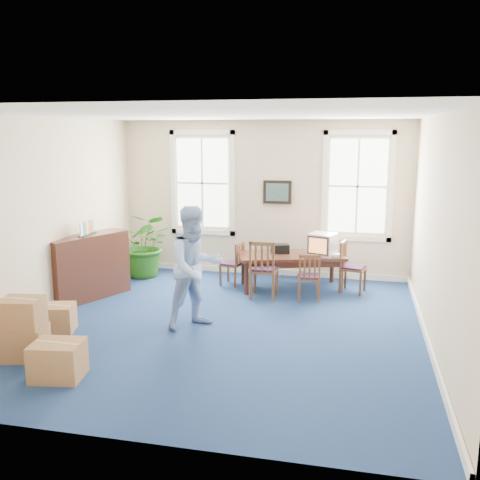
% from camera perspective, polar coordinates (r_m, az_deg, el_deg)
% --- Properties ---
extents(floor, '(6.50, 6.50, 0.00)m').
position_cam_1_polar(floor, '(8.38, -1.59, -9.18)').
color(floor, navy).
rests_on(floor, ground).
extents(ceiling, '(6.50, 6.50, 0.00)m').
position_cam_1_polar(ceiling, '(7.85, -1.72, 13.27)').
color(ceiling, white).
rests_on(ceiling, ground).
extents(wall_back, '(6.50, 0.00, 6.50)m').
position_cam_1_polar(wall_back, '(11.10, 2.49, 4.42)').
color(wall_back, beige).
rests_on(wall_back, ground).
extents(wall_front, '(6.50, 0.00, 6.50)m').
position_cam_1_polar(wall_front, '(4.95, -10.98, -4.53)').
color(wall_front, beige).
rests_on(wall_front, ground).
extents(wall_left, '(0.00, 6.50, 6.50)m').
position_cam_1_polar(wall_left, '(9.16, -20.16, 2.26)').
color(wall_left, beige).
rests_on(wall_left, ground).
extents(wall_right, '(0.00, 6.50, 6.50)m').
position_cam_1_polar(wall_right, '(7.79, 20.27, 0.76)').
color(wall_right, beige).
rests_on(wall_right, ground).
extents(baseboard_back, '(6.00, 0.04, 0.12)m').
position_cam_1_polar(baseboard_back, '(11.36, 2.40, -3.33)').
color(baseboard_back, white).
rests_on(baseboard_back, ground).
extents(baseboard_left, '(0.04, 6.50, 0.12)m').
position_cam_1_polar(baseboard_left, '(9.49, -19.38, -6.96)').
color(baseboard_left, white).
rests_on(baseboard_left, ground).
extents(baseboard_right, '(0.04, 6.50, 0.12)m').
position_cam_1_polar(baseboard_right, '(8.19, 19.31, -9.87)').
color(baseboard_right, white).
rests_on(baseboard_right, ground).
extents(window_left, '(1.40, 0.12, 2.20)m').
position_cam_1_polar(window_left, '(11.35, -4.02, 6.08)').
color(window_left, white).
rests_on(window_left, ground).
extents(window_right, '(1.40, 0.12, 2.20)m').
position_cam_1_polar(window_right, '(10.88, 12.43, 5.61)').
color(window_right, white).
rests_on(window_right, ground).
extents(wall_picture, '(0.58, 0.06, 0.48)m').
position_cam_1_polar(wall_picture, '(10.99, 4.00, 5.12)').
color(wall_picture, black).
rests_on(wall_picture, ground).
extents(conference_table, '(2.15, 1.44, 0.67)m').
position_cam_1_polar(conference_table, '(10.30, 5.45, -3.33)').
color(conference_table, '#472317').
rests_on(conference_table, ground).
extents(crt_tv, '(0.60, 0.62, 0.41)m').
position_cam_1_polar(crt_tv, '(10.17, 8.80, -0.45)').
color(crt_tv, '#B7B7BC').
rests_on(crt_tv, conference_table).
extents(game_console, '(0.16, 0.20, 0.05)m').
position_cam_1_polar(game_console, '(10.15, 10.27, -1.59)').
color(game_console, white).
rests_on(game_console, conference_table).
extents(equipment_bag, '(0.39, 0.32, 0.17)m').
position_cam_1_polar(equipment_bag, '(10.28, 4.28, -0.93)').
color(equipment_bag, black).
rests_on(equipment_bag, conference_table).
extents(chair_near_left, '(0.49, 0.49, 1.07)m').
position_cam_1_polar(chair_near_left, '(9.66, 2.58, -3.06)').
color(chair_near_left, brown).
rests_on(chair_near_left, ground).
extents(chair_near_right, '(0.44, 0.44, 0.87)m').
position_cam_1_polar(chair_near_right, '(9.59, 7.35, -3.88)').
color(chair_near_right, brown).
rests_on(chair_near_right, ground).
extents(chair_end_left, '(0.46, 0.46, 0.85)m').
position_cam_1_polar(chair_end_left, '(10.48, -0.89, -2.53)').
color(chair_end_left, brown).
rests_on(chair_end_left, ground).
extents(chair_end_right, '(0.52, 0.52, 0.96)m').
position_cam_1_polar(chair_end_right, '(10.19, 12.00, -2.85)').
color(chair_end_right, brown).
rests_on(chair_end_right, ground).
extents(man, '(1.15, 1.15, 1.88)m').
position_cam_1_polar(man, '(8.14, -4.77, -2.92)').
color(man, '#97B8E9').
rests_on(man, ground).
extents(credenza, '(1.05, 1.61, 1.23)m').
position_cam_1_polar(credenza, '(9.95, -15.91, -2.60)').
color(credenza, '#472317').
rests_on(credenza, ground).
extents(brochure_rack, '(0.35, 0.60, 0.27)m').
position_cam_1_polar(brochure_rack, '(9.79, -16.03, 1.65)').
color(brochure_rack, '#99999E').
rests_on(brochure_rack, credenza).
extents(potted_plant, '(1.28, 1.14, 1.35)m').
position_cam_1_polar(potted_plant, '(11.22, -10.02, -0.48)').
color(potted_plant, '#1F5B13').
rests_on(potted_plant, ground).
extents(cardboard_boxes, '(1.78, 1.78, 0.86)m').
position_cam_1_polar(cardboard_boxes, '(7.63, -20.34, -8.55)').
color(cardboard_boxes, '#A57448').
rests_on(cardboard_boxes, ground).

